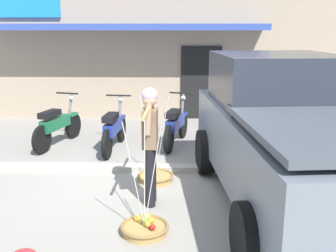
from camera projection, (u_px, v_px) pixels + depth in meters
ground_plane at (131, 186)px, 6.36m from camera, size 90.00×90.00×0.00m
sidewalk_curb at (136, 168)px, 7.02m from camera, size 20.00×0.24×0.10m
fruit_vendor at (150, 138)px, 5.49m from camera, size 0.22×1.73×1.70m
fruit_basket_left_side at (145, 227)px, 4.87m from camera, size 0.60×0.60×1.45m
fruit_basket_right_side at (155, 177)px, 6.55m from camera, size 0.60×0.60×1.45m
motorcycle_nearest_shop at (57, 125)px, 8.43m from camera, size 0.66×1.78×1.09m
motorcycle_second_in_row at (114, 129)px, 8.13m from camera, size 0.54×1.82×1.09m
motorcycle_third_in_row at (176, 125)px, 8.46m from camera, size 0.63×1.78×1.09m
parked_truck at (288, 134)px, 5.50m from camera, size 2.48×4.85×2.10m
storefront_building at (138, 40)px, 13.07m from camera, size 13.00×6.00×4.20m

